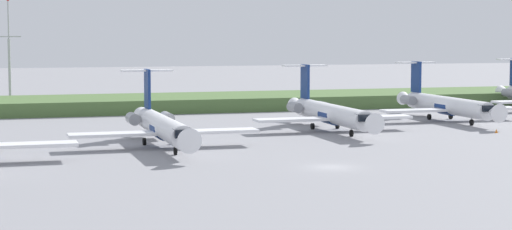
{
  "coord_description": "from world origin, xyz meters",
  "views": [
    {
      "loc": [
        -33.37,
        -85.38,
        13.74
      ],
      "look_at": [
        0.0,
        27.33,
        3.0
      ],
      "focal_mm": 63.07,
      "sensor_mm": 36.0,
      "label": 1
    }
  ],
  "objects_px": {
    "regional_jet_fourth": "(330,113)",
    "safety_cone_front_marker": "(496,131)",
    "regional_jet_fifth": "(446,104)",
    "regional_jet_third": "(162,126)",
    "antenna_mast": "(9,62)"
  },
  "relations": [
    {
      "from": "regional_jet_fifth",
      "to": "antenna_mast",
      "type": "height_order",
      "value": "antenna_mast"
    },
    {
      "from": "regional_jet_third",
      "to": "regional_jet_fourth",
      "type": "height_order",
      "value": "same"
    },
    {
      "from": "regional_jet_fourth",
      "to": "safety_cone_front_marker",
      "type": "height_order",
      "value": "regional_jet_fourth"
    },
    {
      "from": "safety_cone_front_marker",
      "to": "regional_jet_fourth",
      "type": "bearing_deg",
      "value": 155.4
    },
    {
      "from": "regional_jet_third",
      "to": "antenna_mast",
      "type": "distance_m",
      "value": 65.73
    },
    {
      "from": "regional_jet_third",
      "to": "regional_jet_fifth",
      "type": "bearing_deg",
      "value": 21.82
    },
    {
      "from": "regional_jet_third",
      "to": "safety_cone_front_marker",
      "type": "bearing_deg",
      "value": 1.9
    },
    {
      "from": "regional_jet_third",
      "to": "regional_jet_fifth",
      "type": "xyz_separation_m",
      "value": [
        48.89,
        19.57,
        0.0
      ]
    },
    {
      "from": "safety_cone_front_marker",
      "to": "antenna_mast",
      "type": "bearing_deg",
      "value": 135.75
    },
    {
      "from": "safety_cone_front_marker",
      "to": "regional_jet_third",
      "type": "bearing_deg",
      "value": -178.1
    },
    {
      "from": "regional_jet_fifth",
      "to": "safety_cone_front_marker",
      "type": "bearing_deg",
      "value": -96.01
    },
    {
      "from": "regional_jet_third",
      "to": "regional_jet_fourth",
      "type": "xyz_separation_m",
      "value": [
        26.06,
        11.14,
        0.0
      ]
    },
    {
      "from": "regional_jet_third",
      "to": "safety_cone_front_marker",
      "type": "distance_m",
      "value": 47.07
    },
    {
      "from": "regional_jet_third",
      "to": "regional_jet_fifth",
      "type": "height_order",
      "value": "same"
    },
    {
      "from": "regional_jet_fifth",
      "to": "safety_cone_front_marker",
      "type": "height_order",
      "value": "regional_jet_fifth"
    }
  ]
}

